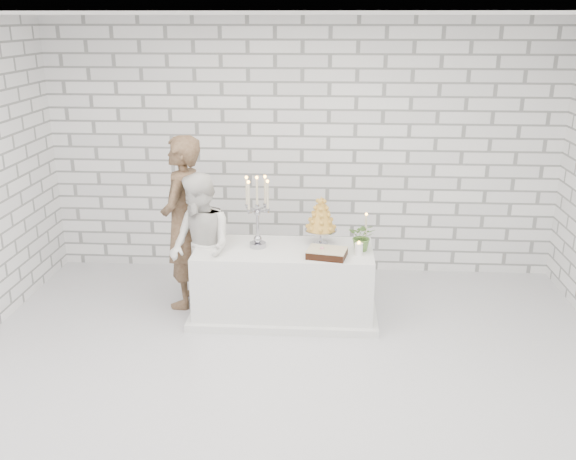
{
  "coord_description": "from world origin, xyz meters",
  "views": [
    {
      "loc": [
        0.31,
        -4.85,
        2.98
      ],
      "look_at": [
        -0.06,
        0.86,
        1.05
      ],
      "focal_mm": 39.46,
      "sensor_mm": 36.0,
      "label": 1
    }
  ],
  "objects_px": {
    "bride": "(201,247)",
    "croquembouche": "(321,220)",
    "candelabra": "(257,212)",
    "cake_table": "(284,282)",
    "groom": "(183,223)"
  },
  "relations": [
    {
      "from": "croquembouche",
      "to": "cake_table",
      "type": "bearing_deg",
      "value": -157.77
    },
    {
      "from": "cake_table",
      "to": "candelabra",
      "type": "xyz_separation_m",
      "value": [
        -0.27,
        0.03,
        0.75
      ]
    },
    {
      "from": "cake_table",
      "to": "croquembouche",
      "type": "height_order",
      "value": "croquembouche"
    },
    {
      "from": "cake_table",
      "to": "candelabra",
      "type": "distance_m",
      "value": 0.79
    },
    {
      "from": "cake_table",
      "to": "croquembouche",
      "type": "distance_m",
      "value": 0.75
    },
    {
      "from": "bride",
      "to": "cake_table",
      "type": "bearing_deg",
      "value": 56.44
    },
    {
      "from": "groom",
      "to": "bride",
      "type": "distance_m",
      "value": 0.42
    },
    {
      "from": "candelabra",
      "to": "croquembouche",
      "type": "xyz_separation_m",
      "value": [
        0.64,
        0.13,
        -0.11
      ]
    },
    {
      "from": "bride",
      "to": "candelabra",
      "type": "bearing_deg",
      "value": 60.82
    },
    {
      "from": "cake_table",
      "to": "groom",
      "type": "distance_m",
      "value": 1.24
    },
    {
      "from": "bride",
      "to": "croquembouche",
      "type": "xyz_separation_m",
      "value": [
        1.21,
        0.21,
        0.25
      ]
    },
    {
      "from": "bride",
      "to": "candelabra",
      "type": "height_order",
      "value": "bride"
    },
    {
      "from": "cake_table",
      "to": "croquembouche",
      "type": "bearing_deg",
      "value": 22.23
    },
    {
      "from": "groom",
      "to": "bride",
      "type": "height_order",
      "value": "groom"
    },
    {
      "from": "cake_table",
      "to": "groom",
      "type": "bearing_deg",
      "value": 167.22
    }
  ]
}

